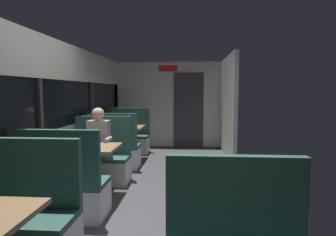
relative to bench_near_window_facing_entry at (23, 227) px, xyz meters
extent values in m
cube|color=#423F44|center=(0.89, 1.39, -0.34)|extent=(3.30, 9.20, 0.02)
cube|color=beige|center=(-0.56, 1.39, 0.15)|extent=(0.08, 8.40, 0.95)
cube|color=beige|center=(-0.56, 1.39, 1.67)|extent=(0.08, 8.40, 0.60)
cube|color=black|center=(-0.57, 1.39, 1.00)|extent=(0.03, 8.40, 0.75)
cube|color=#2D2D30|center=(-0.54, 1.39, 1.00)|extent=(0.06, 0.08, 0.75)
cube|color=#2D2D30|center=(-0.54, 3.49, 1.00)|extent=(0.06, 0.08, 0.75)
cube|color=#2D2D30|center=(-0.54, 5.59, 1.00)|extent=(0.06, 0.08, 0.75)
cube|color=beige|center=(0.89, 5.59, 0.82)|extent=(2.90, 0.08, 2.30)
cube|color=#333338|center=(1.44, 5.54, 0.67)|extent=(0.80, 0.04, 2.00)
cube|color=red|center=(0.89, 5.53, 1.79)|extent=(0.50, 0.03, 0.16)
cube|color=beige|center=(2.34, 4.39, 0.82)|extent=(0.08, 2.40, 2.30)
cube|color=#2D564C|center=(0.00, -0.04, 0.09)|extent=(0.95, 0.50, 0.06)
cube|color=#2D564C|center=(0.00, 0.17, 0.45)|extent=(0.95, 0.08, 0.65)
cylinder|color=#9E9EA3|center=(0.00, 1.62, 0.02)|extent=(0.10, 0.10, 0.70)
cube|color=olive|center=(0.00, 1.62, 0.39)|extent=(0.90, 0.70, 0.04)
cube|color=silver|center=(0.00, 0.96, -0.13)|extent=(0.95, 0.50, 0.39)
cube|color=#2D564C|center=(0.00, 0.96, 0.09)|extent=(0.95, 0.50, 0.06)
cube|color=#2D564C|center=(0.00, 0.75, 0.45)|extent=(0.95, 0.08, 0.65)
cube|color=silver|center=(0.00, 2.28, -0.13)|extent=(0.95, 0.50, 0.39)
cube|color=#2D564C|center=(0.00, 2.28, 0.09)|extent=(0.95, 0.50, 0.06)
cube|color=#2D564C|center=(0.00, 2.49, 0.45)|extent=(0.95, 0.08, 0.65)
cylinder|color=#9E9EA3|center=(0.00, 3.95, 0.02)|extent=(0.10, 0.10, 0.70)
cube|color=olive|center=(0.00, 3.95, 0.39)|extent=(0.90, 0.70, 0.04)
cube|color=silver|center=(0.00, 3.29, -0.13)|extent=(0.95, 0.50, 0.39)
cube|color=#2D564C|center=(0.00, 3.29, 0.09)|extent=(0.95, 0.50, 0.06)
cube|color=#2D564C|center=(0.00, 3.08, 0.45)|extent=(0.95, 0.08, 0.65)
cube|color=silver|center=(0.00, 4.61, -0.13)|extent=(0.95, 0.50, 0.39)
cube|color=#2D564C|center=(0.00, 4.61, 0.09)|extent=(0.95, 0.50, 0.06)
cube|color=#2D564C|center=(0.00, 4.82, 0.45)|extent=(0.95, 0.08, 0.65)
cube|color=#2D564C|center=(1.79, -0.43, 0.45)|extent=(0.95, 0.08, 0.65)
cube|color=#26262D|center=(0.00, 2.28, -0.10)|extent=(0.30, 0.36, 0.45)
cube|color=#99999E|center=(0.00, 2.23, 0.42)|extent=(0.34, 0.22, 0.60)
sphere|color=tan|center=(0.00, 2.21, 0.83)|extent=(0.20, 0.20, 0.20)
cylinder|color=#99999E|center=(-0.20, 2.05, 0.44)|extent=(0.07, 0.28, 0.07)
cylinder|color=#99999E|center=(0.20, 2.05, 0.44)|extent=(0.07, 0.28, 0.07)
camera|label=1|loc=(1.47, -2.40, 1.21)|focal=31.34mm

